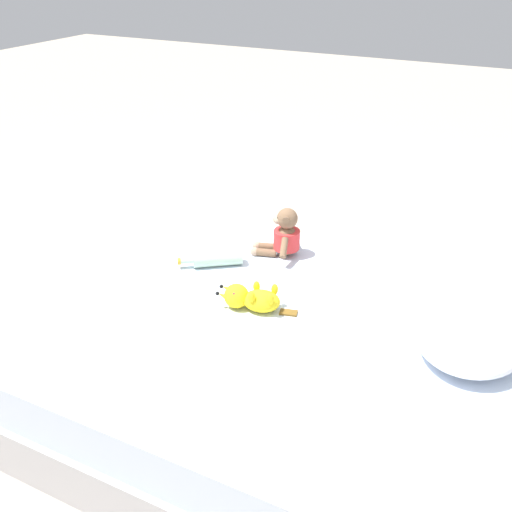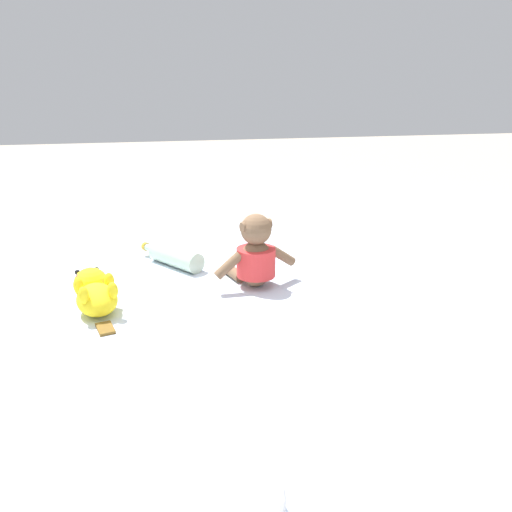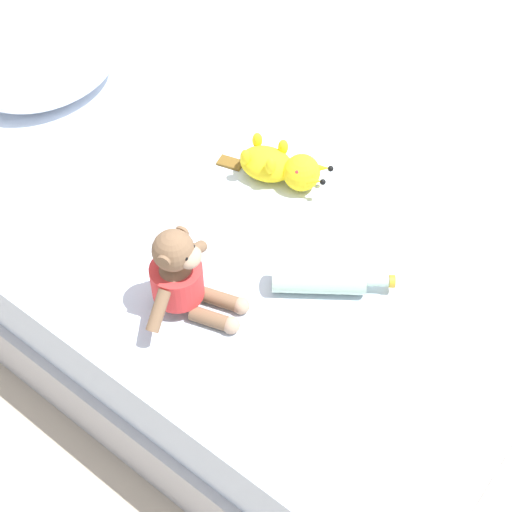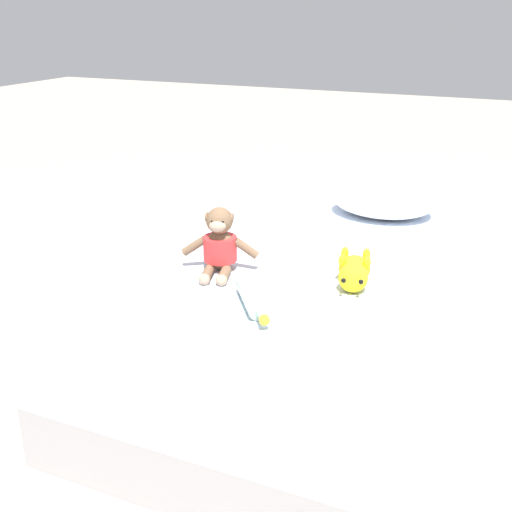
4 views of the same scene
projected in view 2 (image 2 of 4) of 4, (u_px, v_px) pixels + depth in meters
name	position (u px, v px, depth m)	size (l,w,h in m)	color
ground_plane	(92.00, 461.00, 1.44)	(16.00, 16.00, 0.00)	#B7A893
bed	(85.00, 402.00, 1.37)	(1.58, 2.00, 0.40)	#B2B2B7
pillow	(118.00, 504.00, 0.70)	(0.48, 0.39, 0.13)	white
plush_monkey	(254.00, 256.00, 1.59)	(0.28, 0.24, 0.24)	brown
plush_yellow_creature	(94.00, 292.00, 1.45)	(0.15, 0.33, 0.10)	yellow
glass_bottle	(175.00, 256.00, 1.78)	(0.21, 0.26, 0.07)	#B2D1B7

